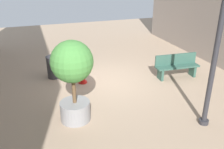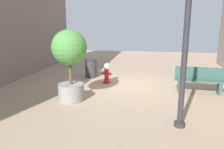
% 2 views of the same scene
% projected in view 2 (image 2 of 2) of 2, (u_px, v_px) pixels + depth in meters
% --- Properties ---
extents(ground_plane, '(23.40, 23.40, 0.00)m').
position_uv_depth(ground_plane, '(128.00, 85.00, 9.37)').
color(ground_plane, tan).
extents(fire_hydrant, '(0.42, 0.40, 0.88)m').
position_uv_depth(fire_hydrant, '(107.00, 73.00, 9.64)').
color(fire_hydrant, red).
rests_on(fire_hydrant, ground_plane).
extents(bench_near, '(1.82, 0.56, 0.95)m').
position_uv_depth(bench_near, '(199.00, 79.00, 8.33)').
color(bench_near, '#33594C').
rests_on(bench_near, ground_plane).
extents(planter_tree, '(1.16, 1.16, 2.39)m').
position_uv_depth(planter_tree, '(70.00, 58.00, 7.23)').
color(planter_tree, gray).
rests_on(planter_tree, ground_plane).
extents(street_lamp, '(0.36, 0.36, 4.32)m').
position_uv_depth(street_lamp, '(187.00, 20.00, 5.04)').
color(street_lamp, '#2D2D33').
rests_on(street_lamp, ground_plane).
extents(trash_bin, '(0.59, 0.59, 0.89)m').
position_uv_depth(trash_bin, '(91.00, 68.00, 10.68)').
color(trash_bin, '#38383D').
rests_on(trash_bin, ground_plane).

